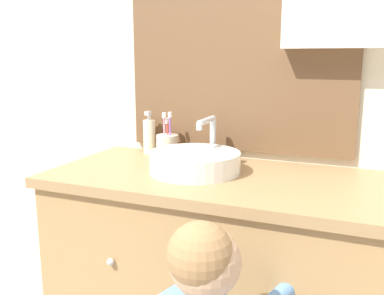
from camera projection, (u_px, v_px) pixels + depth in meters
wall_back at (251, 56)px, 1.65m from camera, size 3.20×0.18×2.50m
vanity_counter at (215, 291)px, 1.56m from camera, size 1.16×0.57×0.89m
sink_basin at (196, 161)px, 1.50m from camera, size 0.32×0.37×0.18m
toothbrush_holder at (167, 145)px, 1.73m from camera, size 0.09×0.09×0.18m
soap_dispenser at (149, 136)px, 1.78m from camera, size 0.05×0.05×0.18m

